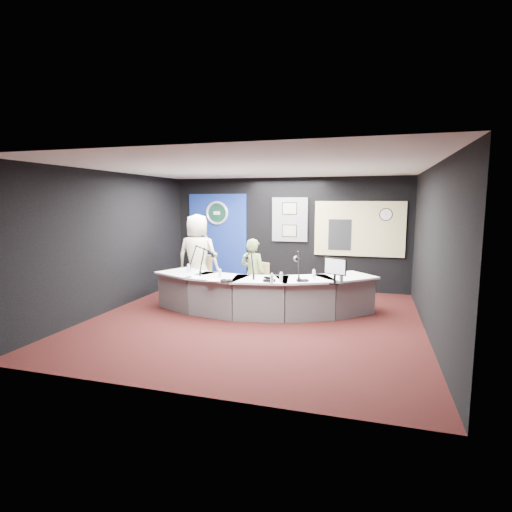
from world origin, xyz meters
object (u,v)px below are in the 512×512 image
(armchair_right, at_px, (253,285))
(person_man, at_px, (198,256))
(armchair_left, at_px, (198,279))
(person_woman, at_px, (253,274))
(broadcast_desk, at_px, (260,294))

(armchair_right, height_order, person_man, person_man)
(armchair_left, distance_m, armchair_right, 1.61)
(armchair_left, distance_m, person_man, 0.51)
(armchair_right, xyz_separation_m, person_man, (-1.49, 0.60, 0.45))
(armchair_right, xyz_separation_m, person_woman, (0.00, 0.00, 0.22))
(armchair_left, xyz_separation_m, person_woman, (1.49, -0.60, 0.28))
(armchair_right, relative_size, person_woman, 0.70)
(broadcast_desk, relative_size, person_man, 2.34)
(broadcast_desk, height_order, armchair_left, armchair_left)
(person_man, relative_size, person_woman, 1.31)
(armchair_right, relative_size, person_man, 0.54)
(broadcast_desk, distance_m, armchair_right, 0.30)
(broadcast_desk, height_order, armchair_right, armchair_right)
(armchair_right, bearing_deg, person_woman, 0.00)
(broadcast_desk, relative_size, armchair_left, 5.03)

